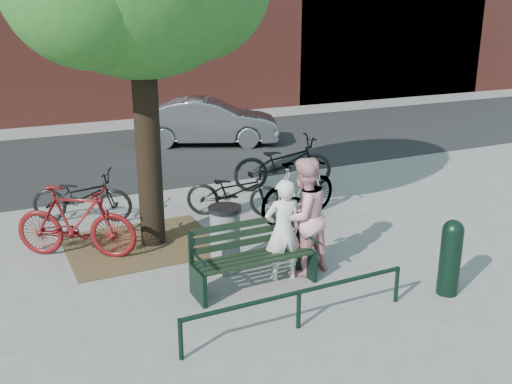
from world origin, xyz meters
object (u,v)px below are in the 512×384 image
park_bench (252,254)px  parked_car (208,122)px  litter_bin (225,238)px  bicycle_c (234,192)px  person_left (283,230)px  bollard (451,255)px  person_right (303,216)px

park_bench → parked_car: size_ratio=0.43×
litter_bin → bicycle_c: bearing=62.6°
park_bench → bicycle_c: size_ratio=0.96×
litter_bin → parked_car: 8.66m
person_left → parked_car: size_ratio=0.37×
bollard → litter_bin: 3.16m
person_left → bicycle_c: person_left is taller
person_left → parked_car: bearing=-98.8°
bollard → bicycle_c: 4.37m
litter_bin → bicycle_c: litter_bin is taller
bicycle_c → parked_car: bearing=14.4°
person_left → litter_bin: person_left is taller
parked_car → person_right: bearing=-168.4°
parked_car → park_bench: bearing=-173.5°
bicycle_c → person_left: bearing=-158.3°
person_left → person_right: size_ratio=0.86×
person_left → bicycle_c: size_ratio=0.82×
park_bench → bicycle_c: 2.93m
person_left → bollard: 2.29m
bollard → park_bench: bearing=148.4°
person_right → bicycle_c: bearing=-102.4°
person_left → litter_bin: 0.92m
park_bench → bollard: bollard is taller
park_bench → parked_car: (2.84, 8.76, 0.19)m
park_bench → bollard: size_ratio=1.63×
park_bench → litter_bin: (-0.14, 0.63, 0.03)m
bollard → bicycle_c: size_ratio=0.59×
person_left → parked_car: person_left is taller
bicycle_c → person_right: bearing=-150.7°
bollard → litter_bin: bollard is taller
person_right → bollard: size_ratio=1.63×
litter_bin → parked_car: (2.98, 8.13, 0.16)m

